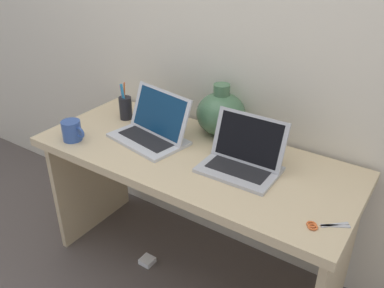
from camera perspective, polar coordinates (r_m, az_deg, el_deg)
name	(u,v)px	position (r m, az deg, el deg)	size (l,w,h in m)	color
ground_plane	(192,269)	(2.25, 0.00, -17.17)	(6.00, 6.00, 0.00)	#564C47
back_wall	(235,27)	(1.91, 6.07, 16.09)	(4.40, 0.04, 2.40)	beige
desk	(192,182)	(1.89, 0.00, -5.32)	(1.47, 0.62, 0.71)	#D1B78C
laptop_left	(154,127)	(1.92, -5.44, 2.40)	(0.39, 0.30, 0.22)	silver
laptop_right	(244,156)	(1.69, 7.28, -1.62)	(0.32, 0.23, 0.22)	#B2B2B7
green_vase	(221,113)	(1.95, 4.08, 4.37)	(0.24, 0.24, 0.25)	#47704C
coffee_mug	(72,131)	(1.98, -16.54, 1.81)	(0.13, 0.09, 0.10)	#335199
pen_cup	(125,107)	(2.14, -9.35, 5.12)	(0.07, 0.07, 0.20)	black
scissors	(320,226)	(1.47, 17.62, -10.89)	(0.13, 0.11, 0.01)	#B7B7BC
power_brick	(147,261)	(2.28, -6.32, -16.03)	(0.07, 0.07, 0.03)	white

